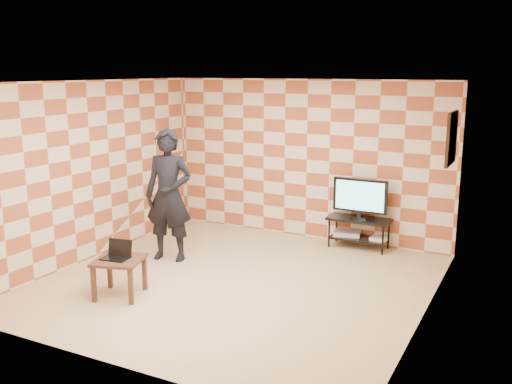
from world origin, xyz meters
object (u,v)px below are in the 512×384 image
at_px(tv_stand, 359,226).
at_px(side_table, 119,265).
at_px(person, 169,195).
at_px(tv, 360,197).

relative_size(tv_stand, side_table, 1.38).
bearing_deg(person, tv, 24.65).
bearing_deg(tv, person, -142.51).
distance_m(tv_stand, side_table, 3.97).
relative_size(tv, person, 0.44).
bearing_deg(person, tv_stand, 24.70).
bearing_deg(tv_stand, tv, -89.38).
bearing_deg(side_table, person, 100.57).
relative_size(side_table, person, 0.36).
bearing_deg(side_table, tv_stand, 57.56).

